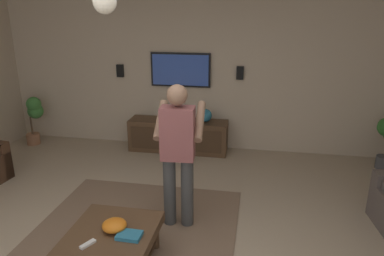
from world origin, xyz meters
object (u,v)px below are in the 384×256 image
(remote_white, at_px, (88,244))
(remote_black, at_px, (108,227))
(book, at_px, (129,235))
(media_console, at_px, (178,136))
(potted_plant_short, at_px, (34,114))
(person_standing, at_px, (178,148))
(tv, at_px, (180,70))
(wall_speaker_left, at_px, (240,73))
(wall_speaker_right, at_px, (120,71))
(coffee_table, at_px, (109,245))
(vase_round, at_px, (205,115))
(bowl, at_px, (114,225))

(remote_white, height_order, remote_black, same)
(book, bearing_deg, media_console, 95.76)
(potted_plant_short, bearing_deg, person_standing, -124.00)
(media_console, distance_m, potted_plant_short, 2.67)
(potted_plant_short, distance_m, book, 4.21)
(media_console, bearing_deg, tv, -180.00)
(remote_white, bearing_deg, wall_speaker_left, 10.33)
(tv, height_order, wall_speaker_right, tv)
(person_standing, bearing_deg, coffee_table, 150.19)
(coffee_table, relative_size, remote_white, 6.67)
(vase_round, bearing_deg, person_standing, -179.19)
(book, distance_m, wall_speaker_left, 3.61)
(potted_plant_short, bearing_deg, remote_black, -137.89)
(tv, height_order, book, tv)
(tv, relative_size, person_standing, 0.63)
(bowl, xyz_separation_m, wall_speaker_left, (3.32, -0.94, 0.91))
(tv, distance_m, book, 3.53)
(book, bearing_deg, wall_speaker_right, 112.85)
(media_console, relative_size, vase_round, 7.73)
(remote_black, distance_m, vase_round, 3.12)
(bowl, bearing_deg, coffee_table, 164.79)
(remote_black, bearing_deg, tv, 152.56)
(potted_plant_short, height_order, wall_speaker_left, wall_speaker_left)
(person_standing, xyz_separation_m, remote_white, (-1.09, 0.57, -0.52))
(coffee_table, distance_m, bowl, 0.18)
(book, bearing_deg, potted_plant_short, 134.92)
(person_standing, bearing_deg, vase_round, -2.75)
(remote_black, relative_size, wall_speaker_left, 0.68)
(book, bearing_deg, tv, 95.44)
(vase_round, bearing_deg, tv, 65.67)
(media_console, height_order, book, media_console)
(person_standing, xyz_separation_m, vase_round, (2.26, 0.03, -0.27))
(potted_plant_short, bearing_deg, wall_speaker_left, -84.45)
(potted_plant_short, bearing_deg, tv, -82.62)
(book, bearing_deg, bowl, 156.51)
(tv, height_order, potted_plant_short, tv)
(coffee_table, bearing_deg, bowl, -15.21)
(book, bearing_deg, remote_white, -149.10)
(remote_white, relative_size, vase_round, 0.68)
(person_standing, bearing_deg, potted_plant_short, 52.45)
(media_console, relative_size, person_standing, 1.04)
(coffee_table, relative_size, bowl, 4.33)
(media_console, relative_size, potted_plant_short, 1.94)
(tv, height_order, wall_speaker_left, tv)
(tv, bearing_deg, media_console, 0.00)
(person_standing, bearing_deg, media_console, 9.14)
(media_console, height_order, vase_round, vase_round)
(media_console, bearing_deg, bowl, 1.37)
(remote_white, xyz_separation_m, vase_round, (3.35, -0.54, 0.25))
(coffee_table, bearing_deg, media_console, 0.89)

